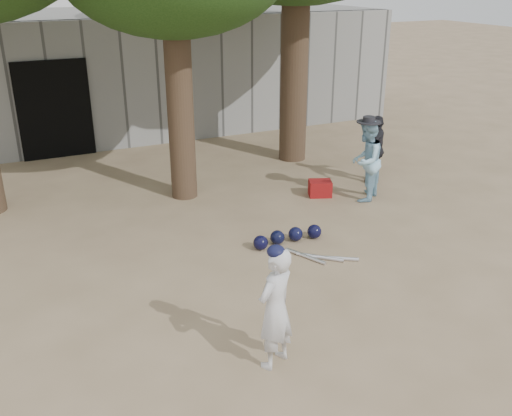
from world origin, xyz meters
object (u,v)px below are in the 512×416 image
boy_player (275,308)px  spectator_blue (366,161)px  red_bag (320,188)px  spectator_dark (376,149)px

boy_player → spectator_blue: bearing=-162.9°
spectator_blue → red_bag: 1.02m
red_bag → boy_player: bearing=-126.8°
boy_player → spectator_dark: bearing=-163.0°
spectator_blue → spectator_dark: spectator_blue is taller
boy_player → spectator_dark: (4.50, 4.34, -0.01)m
spectator_blue → red_bag: bearing=-76.0°
boy_player → red_bag: boy_player is taller
spectator_blue → red_bag: size_ratio=3.61×
red_bag → spectator_dark: bearing=8.5°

